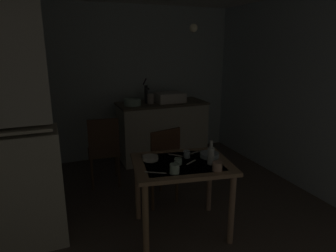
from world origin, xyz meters
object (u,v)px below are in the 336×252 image
Objects in this scene: dining_table at (182,173)px; chair_far_side at (160,164)px; mug_dark at (175,169)px; glass_bottle at (211,155)px; hutch_cabinet at (8,141)px; mixing_bowl_counter at (133,102)px; chair_by_counter at (104,150)px; sink_basin at (170,97)px; hand_pump at (146,92)px; serving_bowl_wide at (209,155)px.

chair_far_side reaches higher than dining_table.
chair_far_side is 10.66× the size of mug_dark.
mug_dark is at bearing -170.70° from glass_bottle.
hutch_cabinet reaches higher than mug_dark.
mixing_bowl_counter is 0.27× the size of chair_by_counter.
sink_basin is at bearing 63.83° from chair_far_side.
hand_pump is at bearing 78.48° from mug_dark.
mug_dark is (1.32, -0.56, -0.25)m from hutch_cabinet.
chair_by_counter is 10.82× the size of mug_dark.
mixing_bowl_counter is 0.98m from chair_by_counter.
dining_table is at bearing -67.56° from chair_by_counter.
hand_pump is 0.38× the size of dining_table.
mixing_bowl_counter is (-0.63, -0.05, -0.03)m from sink_basin.
serving_bowl_wide is (0.02, -1.99, -0.34)m from hand_pump.
sink_basin reaches higher than serving_bowl_wide.
glass_bottle is at bearing -91.53° from hand_pump.
mixing_bowl_counter is at bearing 98.10° from serving_bowl_wide.
hutch_cabinet is at bearing -135.69° from chair_by_counter.
mug_dark is (-0.83, -2.17, -0.23)m from sink_basin.
mixing_bowl_counter is at bearing 95.27° from glass_bottle.
hutch_cabinet is at bearing -170.87° from chair_far_side.
mixing_bowl_counter is 1.11× the size of glass_bottle.
chair_far_side is (-0.05, -1.33, -0.49)m from mixing_bowl_counter.
dining_table is (-0.29, -2.01, -0.48)m from hand_pump.
glass_bottle reaches higher than dining_table.
hutch_cabinet is 2.43m from hand_pump.
hutch_cabinet is 2.33× the size of chair_by_counter.
glass_bottle is (-0.06, -2.15, -0.27)m from hand_pump.
chair_by_counter is (-0.52, 0.69, 0.01)m from chair_far_side.
dining_table is (-0.67, -1.97, -0.38)m from sink_basin.
mixing_bowl_counter is (-0.25, -0.10, -0.12)m from hand_pump.
hand_pump is 1.58m from chair_far_side.
chair_far_side is (-0.30, -1.42, -0.61)m from hand_pump.
sink_basin is 1.13× the size of hand_pump.
dining_table is 11.81× the size of mug_dark.
chair_far_side is (-0.68, -1.38, -0.52)m from sink_basin.
hutch_cabinet is 9.35× the size of glass_bottle.
chair_by_counter is 4.98× the size of serving_bowl_wide.
mug_dark is at bearing -76.15° from chair_by_counter.
hand_pump is 0.42× the size of chair_by_counter.
hand_pump reaches higher than chair_far_side.
mixing_bowl_counter is (1.52, 1.57, -0.05)m from hutch_cabinet.
hutch_cabinet is 4.95× the size of sink_basin.
mug_dark is (-0.45, -2.22, -0.32)m from hand_pump.
hutch_cabinet is 1.84m from serving_bowl_wide.
hutch_cabinet is 2.18m from mixing_bowl_counter.
chair_far_side is at bearing -101.76° from hand_pump.
sink_basin is 2.16m from glass_bottle.
sink_basin is 2.34× the size of serving_bowl_wide.
hutch_cabinet is 1.79m from glass_bottle.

